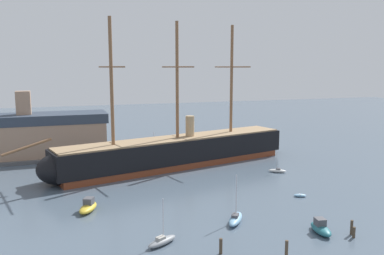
{
  "coord_description": "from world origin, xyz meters",
  "views": [
    {
      "loc": [
        -23.93,
        -32.87,
        21.72
      ],
      "look_at": [
        -0.47,
        34.29,
        10.9
      ],
      "focal_mm": 37.09,
      "sensor_mm": 36.0,
      "label": 1
    }
  ],
  "objects_px": {
    "sailboat_alongside_stern": "(277,171)",
    "mooring_piling_left_pair": "(221,246)",
    "tall_ship": "(178,151)",
    "motorboat_mid_left": "(88,207)",
    "dinghy_mid_right": "(300,195)",
    "sailboat_near_centre": "(235,219)",
    "mooring_piling_nearest": "(287,250)",
    "mooring_piling_midwater": "(354,232)",
    "mooring_piling_right_pair": "(352,227)",
    "sailboat_foreground_left": "(162,241)",
    "motorboat_foreground_right": "(321,228)",
    "sailboat_distant_centre": "(154,151)"
  },
  "relations": [
    {
      "from": "motorboat_foreground_right",
      "to": "dinghy_mid_right",
      "type": "distance_m",
      "value": 14.85
    },
    {
      "from": "sailboat_near_centre",
      "to": "mooring_piling_midwater",
      "type": "height_order",
      "value": "sailboat_near_centre"
    },
    {
      "from": "mooring_piling_right_pair",
      "to": "mooring_piling_left_pair",
      "type": "bearing_deg",
      "value": 177.89
    },
    {
      "from": "mooring_piling_midwater",
      "to": "mooring_piling_nearest",
      "type": "bearing_deg",
      "value": -169.9
    },
    {
      "from": "motorboat_mid_left",
      "to": "motorboat_foreground_right",
      "type": "bearing_deg",
      "value": -32.87
    },
    {
      "from": "sailboat_alongside_stern",
      "to": "mooring_piling_nearest",
      "type": "bearing_deg",
      "value": -119.82
    },
    {
      "from": "motorboat_mid_left",
      "to": "dinghy_mid_right",
      "type": "distance_m",
      "value": 34.82
    },
    {
      "from": "motorboat_mid_left",
      "to": "mooring_piling_midwater",
      "type": "height_order",
      "value": "motorboat_mid_left"
    },
    {
      "from": "mooring_piling_left_pair",
      "to": "mooring_piling_midwater",
      "type": "xyz_separation_m",
      "value": [
        17.94,
        -1.55,
        -0.23
      ]
    },
    {
      "from": "sailboat_near_centre",
      "to": "mooring_piling_midwater",
      "type": "xyz_separation_m",
      "value": [
        12.18,
        -9.65,
        0.14
      ]
    },
    {
      "from": "sailboat_foreground_left",
      "to": "sailboat_alongside_stern",
      "type": "distance_m",
      "value": 40.36
    },
    {
      "from": "motorboat_mid_left",
      "to": "mooring_piling_left_pair",
      "type": "distance_m",
      "value": 23.74
    },
    {
      "from": "tall_ship",
      "to": "motorboat_mid_left",
      "type": "distance_m",
      "value": 30.68
    },
    {
      "from": "motorboat_foreground_right",
      "to": "mooring_piling_left_pair",
      "type": "distance_m",
      "value": 14.93
    },
    {
      "from": "sailboat_near_centre",
      "to": "mooring_piling_midwater",
      "type": "relative_size",
      "value": 4.77
    },
    {
      "from": "mooring_piling_nearest",
      "to": "mooring_piling_right_pair",
      "type": "bearing_deg",
      "value": 13.89
    },
    {
      "from": "mooring_piling_midwater",
      "to": "sailboat_alongside_stern",
      "type": "bearing_deg",
      "value": 76.06
    },
    {
      "from": "sailboat_near_centre",
      "to": "sailboat_alongside_stern",
      "type": "height_order",
      "value": "sailboat_near_centre"
    },
    {
      "from": "tall_ship",
      "to": "motorboat_mid_left",
      "type": "relative_size",
      "value": 12.25
    },
    {
      "from": "sailboat_alongside_stern",
      "to": "mooring_piling_nearest",
      "type": "distance_m",
      "value": 38.36
    },
    {
      "from": "mooring_piling_midwater",
      "to": "motorboat_foreground_right",
      "type": "bearing_deg",
      "value": 138.63
    },
    {
      "from": "sailboat_near_centre",
      "to": "mooring_piling_midwater",
      "type": "distance_m",
      "value": 15.54
    },
    {
      "from": "sailboat_distant_centre",
      "to": "mooring_piling_left_pair",
      "type": "relative_size",
      "value": 2.82
    },
    {
      "from": "tall_ship",
      "to": "mooring_piling_left_pair",
      "type": "bearing_deg",
      "value": -100.31
    },
    {
      "from": "dinghy_mid_right",
      "to": "mooring_piling_left_pair",
      "type": "xyz_separation_m",
      "value": [
        -20.95,
        -14.69,
        0.7
      ]
    },
    {
      "from": "sailboat_foreground_left",
      "to": "sailboat_near_centre",
      "type": "height_order",
      "value": "sailboat_near_centre"
    },
    {
      "from": "motorboat_foreground_right",
      "to": "dinghy_mid_right",
      "type": "relative_size",
      "value": 2.1
    },
    {
      "from": "sailboat_foreground_left",
      "to": "motorboat_mid_left",
      "type": "xyz_separation_m",
      "value": [
        -7.62,
        14.89,
        0.22
      ]
    },
    {
      "from": "mooring_piling_right_pair",
      "to": "dinghy_mid_right",
      "type": "bearing_deg",
      "value": 80.28
    },
    {
      "from": "tall_ship",
      "to": "mooring_piling_left_pair",
      "type": "xyz_separation_m",
      "value": [
        -7.57,
        -41.61,
        -2.47
      ]
    },
    {
      "from": "sailboat_foreground_left",
      "to": "motorboat_foreground_right",
      "type": "distance_m",
      "value": 21.08
    },
    {
      "from": "dinghy_mid_right",
      "to": "sailboat_distant_centre",
      "type": "height_order",
      "value": "sailboat_distant_centre"
    },
    {
      "from": "motorboat_foreground_right",
      "to": "mooring_piling_nearest",
      "type": "xyz_separation_m",
      "value": [
        -8.25,
        -4.71,
        0.42
      ]
    },
    {
      "from": "dinghy_mid_right",
      "to": "mooring_piling_left_pair",
      "type": "distance_m",
      "value": 25.59
    },
    {
      "from": "sailboat_alongside_stern",
      "to": "mooring_piling_left_pair",
      "type": "bearing_deg",
      "value": -130.86
    },
    {
      "from": "tall_ship",
      "to": "mooring_piling_midwater",
      "type": "relative_size",
      "value": 44.7
    },
    {
      "from": "sailboat_foreground_left",
      "to": "mooring_piling_nearest",
      "type": "height_order",
      "value": "sailboat_foreground_left"
    },
    {
      "from": "motorboat_foreground_right",
      "to": "mooring_piling_right_pair",
      "type": "bearing_deg",
      "value": -27.88
    },
    {
      "from": "sailboat_foreground_left",
      "to": "mooring_piling_nearest",
      "type": "xyz_separation_m",
      "value": [
        12.54,
        -8.18,
        0.6
      ]
    },
    {
      "from": "sailboat_distant_centre",
      "to": "mooring_piling_midwater",
      "type": "relative_size",
      "value": 3.73
    },
    {
      "from": "dinghy_mid_right",
      "to": "mooring_piling_midwater",
      "type": "bearing_deg",
      "value": -100.5
    },
    {
      "from": "sailboat_alongside_stern",
      "to": "motorboat_mid_left",
      "type": "bearing_deg",
      "value": -165.42
    },
    {
      "from": "dinghy_mid_right",
      "to": "mooring_piling_right_pair",
      "type": "bearing_deg",
      "value": -99.72
    },
    {
      "from": "motorboat_mid_left",
      "to": "mooring_piling_left_pair",
      "type": "relative_size",
      "value": 2.77
    },
    {
      "from": "dinghy_mid_right",
      "to": "mooring_piling_right_pair",
      "type": "xyz_separation_m",
      "value": [
        -2.63,
        -15.36,
        0.74
      ]
    },
    {
      "from": "motorboat_mid_left",
      "to": "mooring_piling_midwater",
      "type": "xyz_separation_m",
      "value": [
        31.47,
        -21.05,
        0.0
      ]
    },
    {
      "from": "mooring_piling_left_pair",
      "to": "mooring_piling_nearest",
      "type": "bearing_deg",
      "value": -28.27
    },
    {
      "from": "sailboat_alongside_stern",
      "to": "mooring_piling_left_pair",
      "type": "height_order",
      "value": "sailboat_alongside_stern"
    },
    {
      "from": "tall_ship",
      "to": "mooring_piling_midwater",
      "type": "xyz_separation_m",
      "value": [
        10.37,
        -43.16,
        -2.7
      ]
    },
    {
      "from": "sailboat_alongside_stern",
      "to": "sailboat_distant_centre",
      "type": "bearing_deg",
      "value": 125.6
    }
  ]
}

